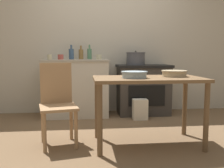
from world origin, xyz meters
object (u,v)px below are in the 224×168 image
flour_sack (140,109)px  bottle_left (81,54)px  work_table (148,87)px  bottle_mid_left (71,54)px  chair (58,101)px  mixing_bowl_small (174,73)px  stove (143,89)px  cup_center_left (61,57)px  cup_center (50,57)px  mixing_bowl_large (134,74)px  cup_center_right (99,57)px  bottle_far_left (90,54)px  stock_pot (136,59)px

flour_sack → bottle_left: bottle_left is taller
work_table → bottle_mid_left: bottle_mid_left is taller
chair → mixing_bowl_small: size_ratio=3.16×
stove → bottle_mid_left: (-1.21, 0.02, 0.61)m
flour_sack → cup_center_left: cup_center_left is taller
bottle_mid_left → cup_center: bearing=-142.8°
cup_center_left → cup_center: (-0.16, -0.10, -0.00)m
mixing_bowl_large → cup_center_right: bearing=101.5°
flour_sack → bottle_far_left: (-0.78, 0.45, 0.88)m
chair → cup_center: (-0.23, 1.11, 0.49)m
mixing_bowl_small → cup_center_left: 1.91m
work_table → bottle_left: bearing=115.6°
mixing_bowl_small → cup_center_right: size_ratio=3.22×
mixing_bowl_large → cup_center_left: cup_center_left is taller
chair → cup_center_right: bearing=54.8°
work_table → bottle_far_left: bearing=112.0°
bottle_mid_left → mixing_bowl_large: bearing=-64.2°
bottle_mid_left → bottle_far_left: bearing=7.3°
mixing_bowl_small → cup_center_right: cup_center_right is taller
stove → flour_sack: size_ratio=2.78×
chair → stove: bearing=33.5°
bottle_left → cup_center: (-0.48, -0.34, -0.05)m
chair → cup_center_left: size_ratio=10.14×
bottle_mid_left → flour_sack: bearing=-20.8°
bottle_left → cup_center: bearing=-144.7°
stove → bottle_far_left: size_ratio=3.69×
stock_pot → mixing_bowl_large: stock_pot is taller
cup_center_left → cup_center_right: 0.62m
cup_center_left → flour_sack: bearing=-12.0°
flour_sack → bottle_far_left: size_ratio=1.33×
mixing_bowl_large → cup_center: bearing=129.1°
mixing_bowl_small → bottle_mid_left: (-1.24, 1.43, 0.23)m
stove → mixing_bowl_small: size_ratio=3.07×
flour_sack → bottle_mid_left: 1.45m
bottle_far_left → bottle_mid_left: bottle_far_left is taller
work_table → stock_pot: size_ratio=3.76×
mixing_bowl_large → bottle_left: (-0.60, 1.65, 0.22)m
work_table → stock_pot: (0.16, 1.48, 0.30)m
work_table → cup_center: cup_center is taller
bottle_left → cup_center_left: size_ratio=2.53×
bottle_left → work_table: bearing=-64.4°
stock_pot → bottle_left: size_ratio=1.40×
bottle_mid_left → cup_center_right: 0.46m
chair → bottle_far_left: 1.55m
stove → cup_center_left: (-1.38, -0.12, 0.56)m
stove → bottle_left: size_ratio=3.90×
mixing_bowl_large → bottle_left: bottle_left is taller
flour_sack → cup_center_right: bearing=152.2°
mixing_bowl_large → cup_center: size_ratio=3.57×
mixing_bowl_large → bottle_left: bearing=109.8°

